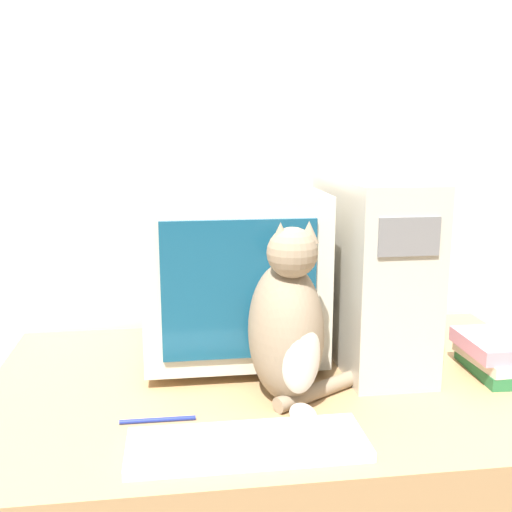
{
  "coord_description": "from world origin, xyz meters",
  "views": [
    {
      "loc": [
        -0.24,
        -0.86,
        1.32
      ],
      "look_at": [
        -0.06,
        0.45,
        1.03
      ],
      "focal_mm": 42.0,
      "sensor_mm": 36.0,
      "label": 1
    }
  ],
  "objects": [
    {
      "name": "keyboard",
      "position": [
        -0.12,
        0.12,
        0.75
      ],
      "size": [
        0.43,
        0.15,
        0.02
      ],
      "color": "silver",
      "rests_on": "desk"
    },
    {
      "name": "computer_tower",
      "position": [
        0.24,
        0.53,
        0.97
      ],
      "size": [
        0.19,
        0.48,
        0.45
      ],
      "color": "beige",
      "rests_on": "desk"
    },
    {
      "name": "wall_back",
      "position": [
        0.0,
        0.88,
        1.25
      ],
      "size": [
        7.0,
        0.05,
        2.5
      ],
      "color": "silver",
      "rests_on": "ground_plane"
    },
    {
      "name": "crt_monitor",
      "position": [
        -0.1,
        0.58,
        0.96
      ],
      "size": [
        0.42,
        0.39,
        0.42
      ],
      "color": "beige",
      "rests_on": "desk"
    },
    {
      "name": "pen",
      "position": [
        -0.28,
        0.24,
        0.75
      ],
      "size": [
        0.15,
        0.01,
        0.01
      ],
      "color": "navy",
      "rests_on": "desk"
    },
    {
      "name": "book_stack",
      "position": [
        0.51,
        0.38,
        0.79
      ],
      "size": [
        0.17,
        0.21,
        0.09
      ],
      "color": "#28703D",
      "rests_on": "desk"
    },
    {
      "name": "cat",
      "position": [
        -0.01,
        0.31,
        0.91
      ],
      "size": [
        0.27,
        0.27,
        0.39
      ],
      "rotation": [
        0.0,
        0.0,
        0.14
      ],
      "color": "gray",
      "rests_on": "desk"
    }
  ]
}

